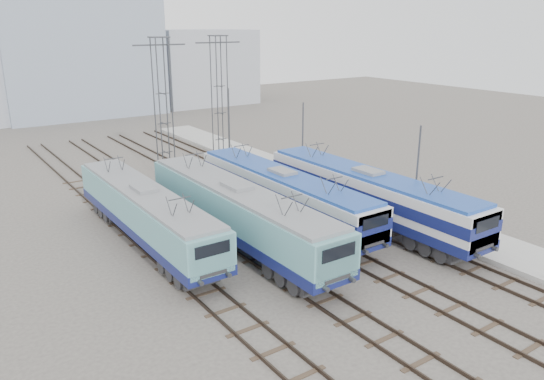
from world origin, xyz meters
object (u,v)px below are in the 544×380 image
Objects in this scene: locomotive_far_left at (147,212)px; mast_mid at (303,145)px; catenary_tower_east at (220,95)px; mast_front at (416,179)px; locomotive_center_right at (284,192)px; catenary_tower_west at (163,104)px; locomotive_center_left at (239,211)px; locomotive_far_right at (369,193)px; mast_rear at (229,123)px.

mast_mid reaches higher than locomotive_far_left.
mast_mid is (15.35, 4.48, 1.35)m from locomotive_far_left.
mast_front is (2.10, -22.00, -3.14)m from catenary_tower_east.
locomotive_center_right is 15.04m from catenary_tower_west.
locomotive_center_left reaches higher than locomotive_far_right.
locomotive_far_left is at bearing 169.18° from locomotive_center_right.
mast_rear is at bearing 70.76° from locomotive_center_right.
mast_mid is (8.60, -8.00, -3.14)m from catenary_tower_west.
catenary_tower_east is 1.71× the size of mast_rear.
mast_front is (1.85, -2.32, 1.20)m from locomotive_far_right.
locomotive_center_right is 19.32m from mast_rear.
catenary_tower_east reaches higher than locomotive_center_left.
locomotive_far_left is 1.44× the size of catenary_tower_east.
locomotive_center_right is 2.49× the size of mast_mid.
catenary_tower_east is at bearing 17.10° from catenary_tower_west.
locomotive_center_left is 4.80m from locomotive_center_right.
locomotive_center_right is at bearing -109.24° from mast_rear.
locomotive_far_right reaches higher than locomotive_far_left.
catenary_tower_east is at bearing 47.54° from locomotive_far_left.
locomotive_far_right is 2.57× the size of mast_front.
locomotive_center_right is 8.96m from mast_mid.
mast_mid is at bearing 16.26° from locomotive_far_left.
locomotive_far_right is at bearing -69.11° from catenary_tower_west.
locomotive_center_left reaches higher than locomotive_center_right.
locomotive_far_right is at bearing -100.82° from mast_mid.
locomotive_center_right is at bearing -10.82° from locomotive_far_left.
mast_front is at bearing -90.00° from mast_mid.
locomotive_far_left is 14.47m from locomotive_far_right.
locomotive_center_left reaches higher than locomotive_far_left.
catenary_tower_east is (4.25, 16.20, 4.41)m from locomotive_center_right.
locomotive_center_left is 2.63× the size of mast_mid.
locomotive_center_left is 1.53× the size of catenary_tower_west.
catenary_tower_west is at bearing -155.06° from mast_rear.
locomotive_far_left is 0.99× the size of locomotive_center_right.
locomotive_center_left is at bearing 159.15° from mast_front.
mast_rear is (6.35, 18.20, 1.27)m from locomotive_center_right.
catenary_tower_east is 10.69m from mast_mid.
catenary_tower_west is (6.75, 12.48, 4.49)m from locomotive_far_left.
catenary_tower_west is 1.71× the size of mast_mid.
mast_front is at bearing -84.55° from catenary_tower_east.
locomotive_far_left is 2.46× the size of mast_mid.
catenary_tower_west is at bearing 99.01° from locomotive_center_right.
locomotive_center_right is at bearing 20.37° from locomotive_center_left.
catenary_tower_east is at bearing 101.86° from mast_mid.
locomotive_far_left is 2.46× the size of mast_rear.
locomotive_center_right is at bearing -80.99° from catenary_tower_west.
catenary_tower_east is (-0.25, 19.68, 4.34)m from locomotive_far_right.
locomotive_far_right is at bearing -89.27° from catenary_tower_east.
catenary_tower_west is at bearing 113.27° from mast_front.
catenary_tower_east is at bearing 90.73° from locomotive_far_right.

